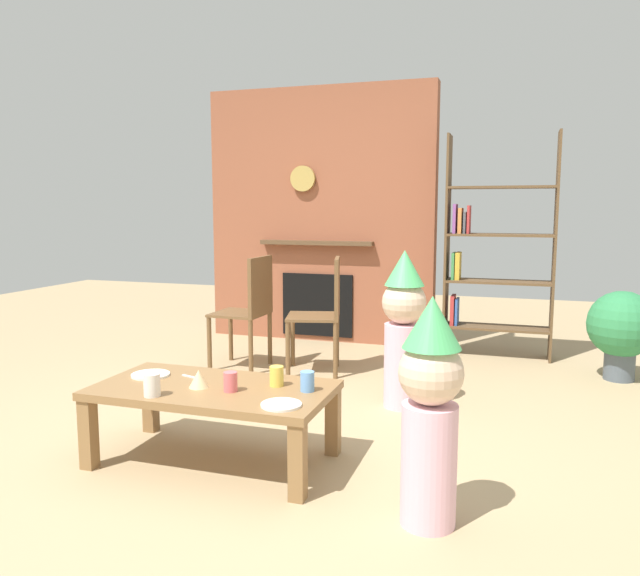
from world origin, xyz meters
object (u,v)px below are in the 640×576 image
coffee_table (213,397)px  paper_plate_rear (281,405)px  bookshelf (491,253)px  child_in_pink (404,325)px  dining_chair_left (250,305)px  paper_cup_near_right (307,381)px  potted_plant_tall (622,327)px  paper_cup_far_left (152,385)px  paper_plate_front (151,375)px  paper_cup_center (277,376)px  birthday_cake_slice (199,379)px  paper_cup_near_left (230,382)px  child_with_cone_hat (430,406)px  dining_chair_middle (325,308)px

coffee_table → paper_plate_rear: size_ratio=6.36×
bookshelf → child_in_pink: 1.71m
child_in_pink → dining_chair_left: size_ratio=1.13×
paper_cup_near_right → potted_plant_tall: bearing=52.3°
child_in_pink → potted_plant_tall: size_ratio=1.52×
paper_cup_far_left → paper_cup_near_right: bearing=24.1°
paper_plate_front → paper_plate_rear: (0.85, -0.25, 0.00)m
coffee_table → dining_chair_left: dining_chair_left is taller
paper_cup_center → birthday_cake_slice: bearing=-158.2°
paper_cup_near_left → paper_cup_near_right: (0.36, 0.12, 0.00)m
coffee_table → paper_cup_near_right: (0.48, 0.07, 0.11)m
paper_cup_near_left → paper_plate_front: paper_cup_near_left is taller
paper_cup_near_left → birthday_cake_slice: (-0.18, 0.01, -0.00)m
birthday_cake_slice → bookshelf: bearing=65.7°
paper_cup_center → child_with_cone_hat: (0.82, -0.40, 0.06)m
paper_cup_near_left → child_with_cone_hat: bearing=-13.7°
birthday_cake_slice → dining_chair_left: bearing=106.4°
dining_chair_left → paper_plate_front: bearing=97.3°
birthday_cake_slice → child_in_pink: 1.45m
paper_plate_rear → child_in_pink: child_in_pink is taller
paper_plate_front → dining_chair_left: (-0.17, 1.66, 0.11)m
birthday_cake_slice → paper_cup_center: bearing=21.8°
birthday_cake_slice → potted_plant_tall: potted_plant_tall is taller
paper_cup_near_left → paper_cup_center: 0.24m
paper_cup_center → paper_cup_far_left: (-0.50, -0.34, 0.00)m
paper_cup_near_left → paper_plate_rear: paper_cup_near_left is taller
bookshelf → child_with_cone_hat: bearing=-91.6°
paper_plate_front → paper_plate_rear: same height
bookshelf → dining_chair_middle: size_ratio=2.11×
child_in_pink → dining_chair_middle: 0.98m
paper_cup_near_left → child_in_pink: (0.63, 1.21, 0.10)m
child_in_pink → dining_chair_left: 1.45m
paper_cup_near_left → paper_cup_far_left: (-0.32, -0.18, 0.01)m
bookshelf → coffee_table: bearing=-113.7°
bookshelf → paper_cup_far_left: 3.35m
paper_cup_center → dining_chair_left: 1.85m
coffee_table → child_with_cone_hat: bearing=-14.8°
bookshelf → dining_chair_middle: bearing=-140.9°
birthday_cake_slice → dining_chair_middle: dining_chair_middle is taller
bookshelf → child_with_cone_hat: size_ratio=2.01×
paper_cup_near_left → dining_chair_left: (-0.70, 1.78, 0.07)m
paper_cup_near_right → child_in_pink: size_ratio=0.10×
birthday_cake_slice → dining_chair_middle: (0.08, 1.84, 0.07)m
paper_cup_near_left → dining_chair_middle: dining_chair_middle is taller
coffee_table → birthday_cake_slice: 0.12m
bookshelf → paper_cup_near_left: bookshelf is taller
coffee_table → paper_cup_center: 0.34m
paper_cup_far_left → birthday_cake_slice: size_ratio=1.10×
dining_chair_middle → coffee_table: bearing=74.6°
paper_cup_far_left → dining_chair_middle: dining_chair_middle is taller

